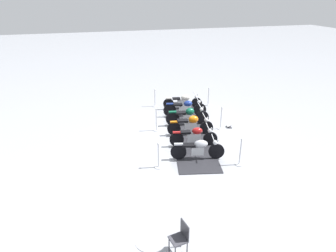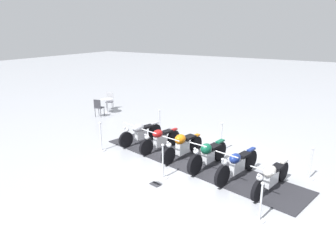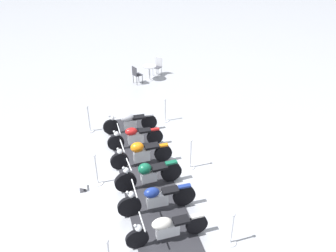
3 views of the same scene
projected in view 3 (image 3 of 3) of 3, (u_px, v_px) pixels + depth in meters
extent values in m
plane|color=#A8AAB2|center=(145.00, 175.00, 11.42)|extent=(80.00, 80.00, 0.00)
cube|color=#28282D|center=(145.00, 175.00, 11.41)|extent=(3.30, 8.02, 0.03)
cylinder|color=black|center=(111.00, 127.00, 13.42)|extent=(0.64, 0.25, 0.63)
cylinder|color=black|center=(149.00, 122.00, 13.73)|extent=(0.64, 0.25, 0.63)
cube|color=silver|center=(130.00, 124.00, 13.56)|extent=(0.53, 0.30, 0.35)
ellipsoid|color=#B7BAC1|center=(127.00, 117.00, 13.38)|extent=(0.60, 0.43, 0.31)
cube|color=black|center=(139.00, 117.00, 13.50)|extent=(0.59, 0.40, 0.08)
cube|color=#B7BAC1|center=(149.00, 115.00, 13.55)|extent=(0.37, 0.20, 0.06)
cylinder|color=silver|center=(113.00, 121.00, 13.30)|extent=(0.32, 0.14, 0.54)
cylinder|color=silver|center=(114.00, 113.00, 13.15)|extent=(0.20, 0.66, 0.04)
sphere|color=silver|center=(112.00, 118.00, 13.23)|extent=(0.18, 0.18, 0.18)
cylinder|color=black|center=(116.00, 143.00, 12.48)|extent=(0.62, 0.23, 0.61)
cylinder|color=black|center=(155.00, 137.00, 12.81)|extent=(0.62, 0.23, 0.61)
cube|color=silver|center=(136.00, 138.00, 12.62)|extent=(0.61, 0.30, 0.40)
ellipsoid|color=#AD1919|center=(131.00, 131.00, 12.42)|extent=(0.50, 0.38, 0.29)
cube|color=black|center=(145.00, 131.00, 12.55)|extent=(0.48, 0.35, 0.08)
cube|color=#AD1919|center=(155.00, 129.00, 12.64)|extent=(0.36, 0.19, 0.06)
cylinder|color=silver|center=(117.00, 136.00, 12.36)|extent=(0.29, 0.13, 0.53)
cylinder|color=silver|center=(119.00, 129.00, 12.22)|extent=(0.20, 0.77, 0.04)
sphere|color=silver|center=(116.00, 134.00, 12.30)|extent=(0.18, 0.18, 0.18)
cylinder|color=black|center=(120.00, 161.00, 11.52)|extent=(0.63, 0.23, 0.62)
cylinder|color=black|center=(163.00, 153.00, 11.90)|extent=(0.63, 0.23, 0.62)
cube|color=silver|center=(142.00, 155.00, 11.67)|extent=(0.58, 0.31, 0.43)
ellipsoid|color=#D16B0F|center=(137.00, 147.00, 11.45)|extent=(0.51, 0.42, 0.35)
cube|color=black|center=(152.00, 146.00, 11.60)|extent=(0.54, 0.40, 0.08)
cube|color=#D16B0F|center=(163.00, 145.00, 11.73)|extent=(0.36, 0.20, 0.06)
cylinder|color=silver|center=(121.00, 154.00, 11.40)|extent=(0.27, 0.12, 0.54)
cylinder|color=silver|center=(122.00, 146.00, 11.25)|extent=(0.17, 0.75, 0.04)
sphere|color=silver|center=(120.00, 151.00, 11.33)|extent=(0.18, 0.18, 0.18)
cylinder|color=black|center=(126.00, 182.00, 10.55)|extent=(0.70, 0.23, 0.68)
cylinder|color=black|center=(171.00, 172.00, 10.97)|extent=(0.70, 0.23, 0.68)
cube|color=silver|center=(149.00, 176.00, 10.75)|extent=(0.52, 0.30, 0.36)
ellipsoid|color=#0F5138|center=(145.00, 169.00, 10.54)|extent=(0.47, 0.41, 0.35)
cube|color=black|center=(159.00, 167.00, 10.70)|extent=(0.55, 0.39, 0.08)
cube|color=#0F5138|center=(171.00, 163.00, 10.78)|extent=(0.40, 0.21, 0.06)
cylinder|color=silver|center=(127.00, 174.00, 10.42)|extent=(0.29, 0.11, 0.59)
cylinder|color=silver|center=(129.00, 164.00, 10.26)|extent=(0.13, 0.64, 0.04)
sphere|color=silver|center=(126.00, 170.00, 10.33)|extent=(0.18, 0.18, 0.18)
cylinder|color=black|center=(129.00, 207.00, 9.64)|extent=(0.69, 0.24, 0.68)
cylinder|color=black|center=(184.00, 196.00, 10.01)|extent=(0.69, 0.24, 0.68)
cube|color=silver|center=(157.00, 200.00, 9.80)|extent=(0.65, 0.31, 0.39)
ellipsoid|color=navy|center=(152.00, 193.00, 9.60)|extent=(0.50, 0.39, 0.30)
cube|color=black|center=(170.00, 190.00, 9.75)|extent=(0.52, 0.36, 0.08)
cube|color=navy|center=(184.00, 186.00, 9.82)|extent=(0.39, 0.20, 0.06)
cylinder|color=silver|center=(132.00, 198.00, 9.51)|extent=(0.33, 0.13, 0.58)
cylinder|color=silver|center=(134.00, 188.00, 9.35)|extent=(0.19, 0.76, 0.04)
sphere|color=silver|center=(131.00, 194.00, 9.43)|extent=(0.18, 0.18, 0.18)
cylinder|color=black|center=(137.00, 239.00, 8.71)|extent=(0.61, 0.21, 0.60)
cylinder|color=black|center=(197.00, 225.00, 9.11)|extent=(0.61, 0.21, 0.60)
cube|color=silver|center=(168.00, 230.00, 8.89)|extent=(0.64, 0.30, 0.35)
ellipsoid|color=silver|center=(162.00, 223.00, 8.69)|extent=(0.58, 0.40, 0.30)
cube|color=black|center=(181.00, 220.00, 8.85)|extent=(0.47, 0.35, 0.08)
cube|color=silver|center=(197.00, 216.00, 8.94)|extent=(0.35, 0.18, 0.06)
cylinder|color=silver|center=(140.00, 231.00, 8.59)|extent=(0.30, 0.12, 0.51)
cylinder|color=silver|center=(142.00, 221.00, 8.45)|extent=(0.16, 0.67, 0.04)
sphere|color=silver|center=(138.00, 228.00, 8.53)|extent=(0.18, 0.18, 0.18)
sphere|color=silver|center=(107.00, 242.00, 7.78)|extent=(0.09, 0.09, 0.09)
cylinder|color=silver|center=(165.00, 121.00, 14.53)|extent=(0.32, 0.32, 0.03)
cylinder|color=silver|center=(165.00, 110.00, 14.28)|extent=(0.05, 0.05, 0.95)
sphere|color=silver|center=(165.00, 100.00, 14.02)|extent=(0.09, 0.09, 0.09)
cylinder|color=silver|center=(190.00, 167.00, 11.77)|extent=(0.31, 0.31, 0.03)
cylinder|color=silver|center=(191.00, 154.00, 11.49)|extent=(0.05, 0.05, 1.05)
sphere|color=silver|center=(191.00, 141.00, 11.20)|extent=(0.09, 0.09, 0.09)
cylinder|color=silver|center=(98.00, 183.00, 11.06)|extent=(0.33, 0.33, 0.03)
cylinder|color=silver|center=(96.00, 170.00, 10.78)|extent=(0.05, 0.05, 1.04)
sphere|color=silver|center=(94.00, 156.00, 10.50)|extent=(0.09, 0.09, 0.09)
cylinder|color=silver|center=(90.00, 131.00, 13.82)|extent=(0.31, 0.31, 0.03)
cylinder|color=silver|center=(89.00, 119.00, 13.55)|extent=(0.05, 0.05, 1.04)
sphere|color=silver|center=(87.00, 107.00, 13.26)|extent=(0.09, 0.09, 0.09)
cylinder|color=silver|center=(230.00, 242.00, 9.01)|extent=(0.32, 0.32, 0.03)
cylinder|color=silver|center=(232.00, 229.00, 8.75)|extent=(0.05, 0.05, 0.95)
sphere|color=silver|center=(234.00, 215.00, 8.49)|extent=(0.09, 0.09, 0.09)
cube|color=#333338|center=(83.00, 189.00, 10.82)|extent=(0.27, 0.37, 0.02)
cube|color=white|center=(83.00, 185.00, 10.75)|extent=(0.32, 0.35, 0.15)
cylinder|color=#B7B7BC|center=(150.00, 80.00, 18.31)|extent=(0.41, 0.41, 0.02)
cylinder|color=#B7B7BC|center=(149.00, 73.00, 18.11)|extent=(0.07, 0.07, 0.74)
cylinder|color=#B7B7BC|center=(149.00, 66.00, 17.91)|extent=(0.74, 0.74, 0.03)
cylinder|color=#B7B7BC|center=(158.00, 73.00, 18.55)|extent=(0.03, 0.03, 0.44)
cylinder|color=#B7B7BC|center=(153.00, 72.00, 18.70)|extent=(0.03, 0.03, 0.44)
cylinder|color=#B7B7BC|center=(161.00, 71.00, 18.80)|extent=(0.03, 0.03, 0.44)
cylinder|color=#B7B7BC|center=(156.00, 70.00, 18.95)|extent=(0.03, 0.03, 0.44)
cube|color=#3F3F47|center=(157.00, 67.00, 18.63)|extent=(0.55, 0.55, 0.04)
cube|color=#B7B7BC|center=(159.00, 62.00, 18.63)|extent=(0.23, 0.36, 0.48)
cylinder|color=#2D2D33|center=(139.00, 77.00, 18.00)|extent=(0.03, 0.03, 0.46)
cylinder|color=#2D2D33|center=(142.00, 79.00, 17.77)|extent=(0.03, 0.03, 0.46)
cylinder|color=#2D2D33|center=(133.00, 79.00, 17.82)|extent=(0.03, 0.03, 0.46)
cylinder|color=#2D2D33|center=(137.00, 81.00, 17.59)|extent=(0.03, 0.03, 0.46)
cube|color=#3F3F47|center=(138.00, 75.00, 17.67)|extent=(0.47, 0.47, 0.04)
cube|color=#2D2D33|center=(134.00, 71.00, 17.45)|extent=(0.10, 0.40, 0.44)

